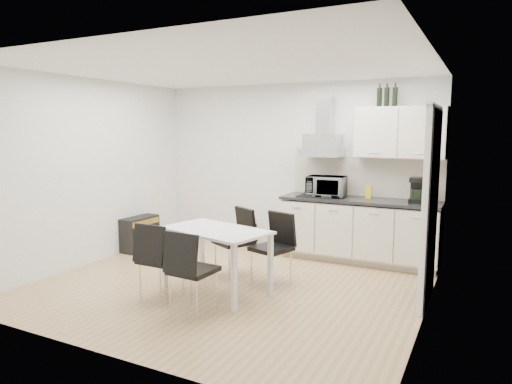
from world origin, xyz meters
TOP-DOWN VIEW (x-y plane):
  - ground at (0.00, 0.00)m, footprint 4.50×4.50m
  - wall_back at (0.00, 2.00)m, footprint 4.50×0.10m
  - wall_front at (0.00, -2.00)m, footprint 4.50×0.10m
  - wall_left at (-2.25, 0.00)m, footprint 0.10×4.00m
  - wall_right at (2.25, 0.00)m, footprint 0.10×4.00m
  - ceiling at (0.00, 0.00)m, footprint 4.50×4.50m
  - doorway at (2.21, 0.55)m, footprint 0.08×1.04m
  - kitchenette at (1.19, 1.73)m, footprint 2.22×0.64m
  - dining_table at (-0.02, -0.27)m, footprint 1.37×0.97m
  - chair_far_left at (-0.14, 0.34)m, footprint 0.62×0.65m
  - chair_far_right at (0.44, 0.25)m, footprint 0.57×0.61m
  - chair_near_left at (-0.45, -0.73)m, footprint 0.45×0.51m
  - chair_near_right at (0.09, -0.90)m, footprint 0.47×0.53m
  - guitar_amp at (-2.10, 0.79)m, footprint 0.31×0.65m
  - floor_speaker at (-0.74, 1.90)m, footprint 0.21×0.19m

SIDE VIEW (x-z plane):
  - ground at x=0.00m, z-range 0.00..0.00m
  - floor_speaker at x=-0.74m, z-range 0.00..0.34m
  - guitar_amp at x=-2.10m, z-range 0.00..0.53m
  - chair_far_left at x=-0.14m, z-range 0.00..0.88m
  - chair_far_right at x=0.44m, z-range 0.00..0.88m
  - chair_near_left at x=-0.45m, z-range 0.00..0.88m
  - chair_near_right at x=0.09m, z-range 0.00..0.88m
  - dining_table at x=-0.02m, z-range 0.28..1.03m
  - kitchenette at x=1.19m, z-range -0.43..2.09m
  - doorway at x=2.21m, z-range 0.00..2.10m
  - wall_back at x=0.00m, z-range 0.00..2.60m
  - wall_front at x=0.00m, z-range 0.00..2.60m
  - wall_left at x=-2.25m, z-range 0.00..2.60m
  - wall_right at x=2.25m, z-range 0.00..2.60m
  - ceiling at x=0.00m, z-range 2.60..2.60m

